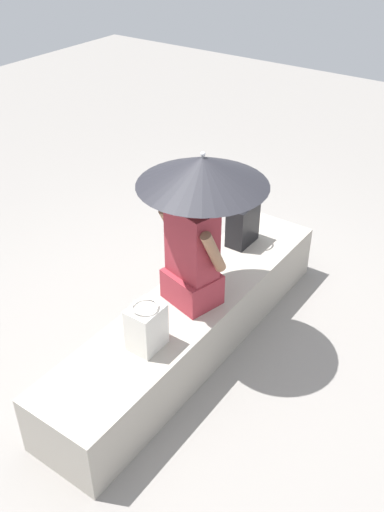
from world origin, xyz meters
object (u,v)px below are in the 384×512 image
object	(u,v)px
person_seated	(192,252)
handbag_black	(243,224)
parasol	(203,171)
tote_bag_canvas	(146,327)

from	to	relation	value
person_seated	handbag_black	bearing A→B (deg)	6.87
person_seated	parasol	xyz separation A→B (m)	(0.06, -0.04, 0.55)
handbag_black	person_seated	bearing A→B (deg)	-173.13
handbag_black	tote_bag_canvas	size ratio (longest dim) A/B	1.11
handbag_black	tote_bag_canvas	xyz separation A→B (m)	(-1.34, -0.14, -0.02)
person_seated	parasol	world-z (taller)	parasol
person_seated	tote_bag_canvas	xyz separation A→B (m)	(-0.53, -0.04, -0.24)
person_seated	tote_bag_canvas	size ratio (longest dim) A/B	2.88
parasol	handbag_black	world-z (taller)	parasol
handbag_black	tote_bag_canvas	distance (m)	1.35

